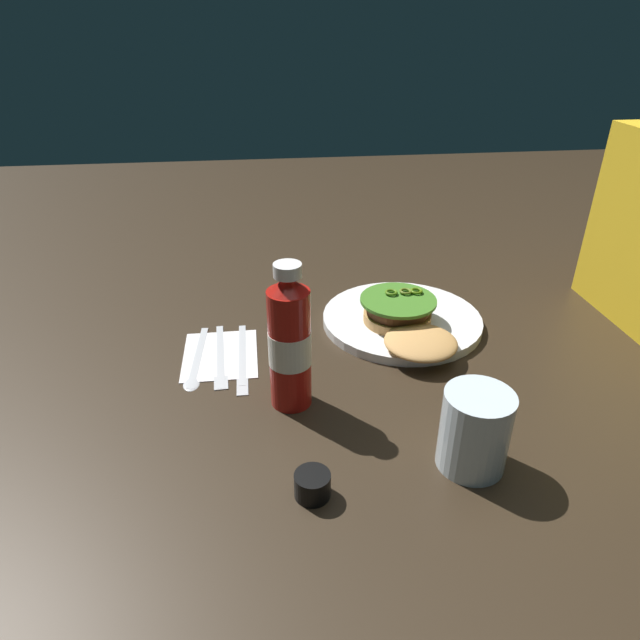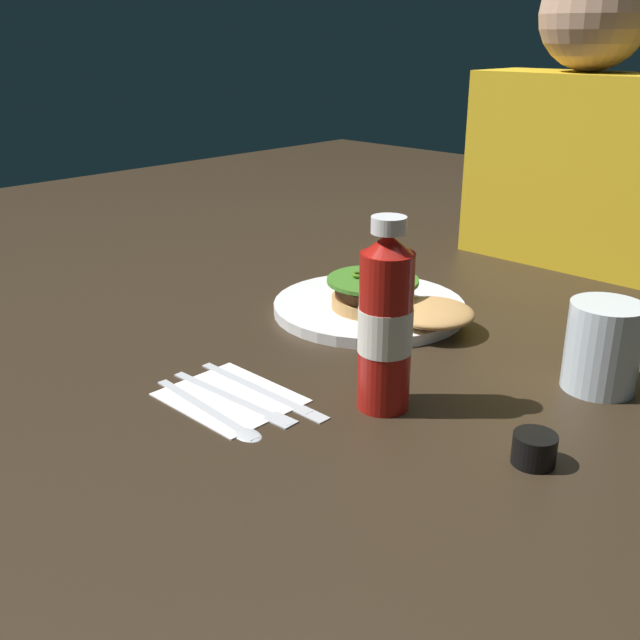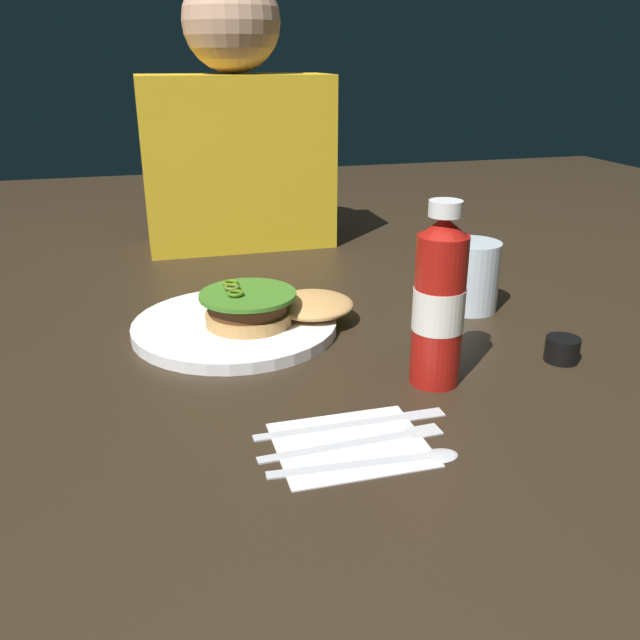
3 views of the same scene
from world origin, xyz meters
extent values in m
plane|color=#2D2216|center=(0.00, 0.00, 0.00)|extent=(3.00, 3.00, 0.00)
cylinder|color=white|center=(-0.12, 0.06, 0.01)|extent=(0.29, 0.29, 0.02)
cylinder|color=tan|center=(-0.11, 0.04, 0.03)|extent=(0.12, 0.12, 0.02)
cylinder|color=#512D19|center=(-0.11, 0.04, 0.04)|extent=(0.11, 0.11, 0.02)
cylinder|color=red|center=(-0.11, 0.04, 0.05)|extent=(0.10, 0.10, 0.01)
cylinder|color=#3D7622|center=(-0.11, 0.04, 0.06)|extent=(0.14, 0.14, 0.01)
torus|color=#477115|center=(-0.12, 0.03, 0.07)|extent=(0.02, 0.02, 0.01)
torus|color=#586F1D|center=(-0.13, 0.06, 0.07)|extent=(0.02, 0.02, 0.01)
torus|color=#517A12|center=(-0.12, 0.08, 0.07)|extent=(0.02, 0.02, 0.01)
ellipsoid|color=tan|center=(-0.01, 0.06, 0.03)|extent=(0.12, 0.12, 0.03)
cylinder|color=#A71610|center=(0.09, -0.17, 0.09)|extent=(0.06, 0.06, 0.18)
cone|color=#A71610|center=(0.09, -0.17, 0.19)|extent=(0.05, 0.05, 0.02)
cylinder|color=white|center=(0.09, -0.17, 0.21)|extent=(0.04, 0.04, 0.02)
cylinder|color=white|center=(0.09, -0.17, 0.10)|extent=(0.06, 0.06, 0.05)
cylinder|color=silver|center=(0.24, 0.05, 0.05)|extent=(0.09, 0.09, 0.11)
cylinder|color=black|center=(0.27, -0.16, 0.02)|extent=(0.04, 0.04, 0.03)
cube|color=white|center=(-0.06, -0.28, 0.00)|extent=(0.15, 0.12, 0.00)
cube|color=silver|center=(-0.06, -0.32, 0.00)|extent=(0.19, 0.02, 0.00)
ellipsoid|color=silver|center=(0.02, -0.32, 0.00)|extent=(0.04, 0.03, 0.00)
cube|color=silver|center=(-0.06, -0.28, 0.00)|extent=(0.20, 0.02, 0.00)
cube|color=silver|center=(0.03, -0.28, 0.00)|extent=(0.04, 0.02, 0.00)
cube|color=silver|center=(-0.06, -0.24, 0.00)|extent=(0.19, 0.01, 0.00)
cube|color=silver|center=(0.02, -0.24, 0.00)|extent=(0.08, 0.02, 0.00)
cube|color=gold|center=(-0.04, 0.53, 0.17)|extent=(0.38, 0.16, 0.34)
sphere|color=tan|center=(-0.04, 0.53, 0.43)|extent=(0.19, 0.19, 0.19)
camera|label=1|loc=(0.75, -0.21, 0.51)|focal=30.90mm
camera|label=2|loc=(0.56, -0.77, 0.40)|focal=41.40mm
camera|label=3|loc=(-0.24, -0.83, 0.37)|focal=37.18mm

